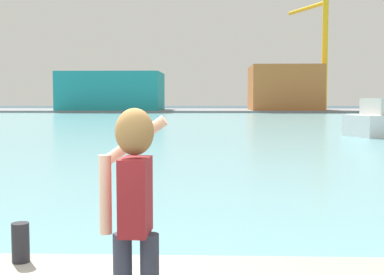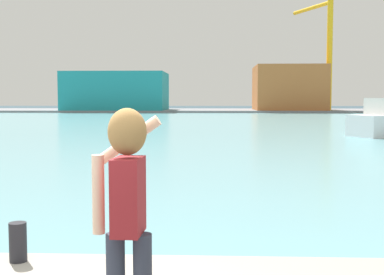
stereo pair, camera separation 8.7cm
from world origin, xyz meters
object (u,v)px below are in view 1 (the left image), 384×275
(warehouse_left, at_px, (112,91))
(warehouse_right, at_px, (284,88))
(person_photographer, at_px, (134,201))
(harbor_bollard, at_px, (21,243))
(port_crane, at_px, (320,43))

(warehouse_left, relative_size, warehouse_right, 1.38)
(person_photographer, bearing_deg, harbor_bollard, 43.19)
(warehouse_right, height_order, port_crane, port_crane)
(person_photographer, relative_size, warehouse_left, 0.10)
(person_photographer, xyz_separation_m, warehouse_left, (-17.13, 88.41, 1.98))
(person_photographer, xyz_separation_m, harbor_bollard, (-1.54, 1.81, -0.85))
(warehouse_right, xyz_separation_m, port_crane, (6.24, -0.55, 7.94))
(harbor_bollard, relative_size, port_crane, 0.02)
(harbor_bollard, height_order, warehouse_left, warehouse_left)
(warehouse_right, distance_m, port_crane, 10.11)
(warehouse_left, distance_m, warehouse_right, 31.02)
(person_photographer, xyz_separation_m, warehouse_right, (13.87, 89.46, 2.56))
(harbor_bollard, relative_size, warehouse_right, 0.03)
(person_photographer, relative_size, harbor_bollard, 3.97)
(person_photographer, bearing_deg, port_crane, -9.94)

